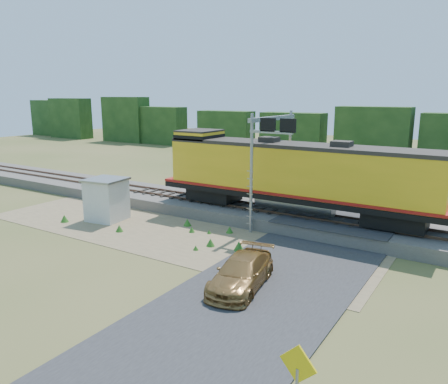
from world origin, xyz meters
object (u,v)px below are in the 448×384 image
Objects in this scene: locomotive at (291,174)px; shed at (107,199)px; signal_gantry at (273,142)px; car at (241,273)px.

locomotive is 6.66× the size of shed.
signal_gantry reaches higher than car.
locomotive is 10.55m from car.
signal_gantry is (9.98, 4.94, 4.01)m from shed.
locomotive is at bearing 33.49° from signal_gantry.
shed is 11.84m from signal_gantry.
car is at bearing -26.15° from shed.
locomotive is 2.40m from signal_gantry.
car is (13.10, -4.36, -0.76)m from shed.
shed is 0.39× the size of signal_gantry.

